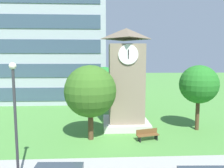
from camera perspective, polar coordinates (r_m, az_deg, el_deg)
name	(u,v)px	position (r m, az deg, el deg)	size (l,w,h in m)	color
ground_plane	(99,142)	(17.52, -3.40, -14.79)	(160.00, 160.00, 0.00)	#4C893D
kerb_strip	(99,164)	(14.23, -3.53, -20.10)	(120.00, 1.60, 0.01)	#9E9E99
office_building	(52,29)	(38.63, -15.41, 13.59)	(17.55, 16.07, 22.40)	#9EA8B2
clock_tower	(126,84)	(20.32, 3.67, 0.00)	(4.18, 4.18, 9.15)	gray
park_bench	(147,135)	(17.78, 9.27, -12.95)	(1.86, 0.90, 0.88)	brown
street_lamp	(15,109)	(12.25, -24.06, -6.08)	(0.36, 0.36, 6.22)	#333338
tree_by_building	(199,85)	(20.73, 21.75, -0.12)	(3.39, 3.39, 5.84)	#513823
tree_near_tower	(90,91)	(17.06, -5.68, -1.93)	(4.08, 4.08, 5.92)	#513823
tree_streetside	(104,81)	(26.20, -2.08, 0.79)	(3.36, 3.36, 5.42)	#513823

